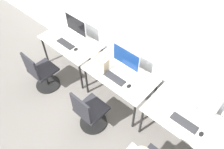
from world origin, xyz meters
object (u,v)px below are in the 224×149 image
at_px(office_chair_left, 42,74).
at_px(keyboard_right, 184,123).
at_px(keyboard_center, 114,78).
at_px(handbag, 100,62).
at_px(mouse_left, 76,49).
at_px(mouse_center, 129,86).
at_px(monitor_center, 126,58).
at_px(monitor_right, 200,99).
at_px(monitor_left, 76,26).
at_px(office_chair_center, 89,113).
at_px(keyboard_left, 66,44).
at_px(mouse_right, 201,134).

relative_size(office_chair_left, keyboard_right, 2.28).
relative_size(keyboard_center, keyboard_right, 1.00).
bearing_deg(handbag, mouse_left, -179.97).
bearing_deg(mouse_left, mouse_center, -0.84).
bearing_deg(monitor_center, monitor_right, 2.72).
height_order(monitor_left, handbag, monitor_left).
distance_m(keyboard_center, office_chair_center, 0.71).
bearing_deg(mouse_center, keyboard_left, 179.97).
height_order(monitor_left, keyboard_left, monitor_left).
xyz_separation_m(monitor_center, mouse_right, (1.53, -0.25, -0.24)).
height_order(office_chair_left, keyboard_center, office_chair_left).
bearing_deg(office_chair_left, office_chair_center, 0.13).
bearing_deg(office_chair_left, mouse_right, 12.85).
relative_size(office_chair_center, handbag, 3.03).
xyz_separation_m(keyboard_right, mouse_right, (0.26, -0.00, 0.01)).
bearing_deg(mouse_center, monitor_right, 17.80).
xyz_separation_m(mouse_left, keyboard_right, (2.28, -0.01, -0.01)).
distance_m(monitor_center, keyboard_center, 0.37).
relative_size(mouse_left, monitor_center, 0.17).
bearing_deg(mouse_right, monitor_right, 129.94).
relative_size(monitor_center, office_chair_center, 0.59).
height_order(keyboard_center, office_chair_center, office_chair_center).
bearing_deg(monitor_center, keyboard_right, -10.87).
bearing_deg(keyboard_center, office_chair_center, -90.38).
height_order(office_chair_left, handbag, handbag).
distance_m(mouse_left, office_chair_left, 0.80).
relative_size(keyboard_center, mouse_right, 4.43).
height_order(keyboard_left, keyboard_right, same).
relative_size(office_chair_center, mouse_right, 10.11).
relative_size(keyboard_right, handbag, 1.33).
distance_m(keyboard_left, mouse_center, 1.56).
bearing_deg(office_chair_left, keyboard_right, 14.17).
xyz_separation_m(mouse_center, keyboard_right, (0.99, 0.01, -0.01)).
relative_size(mouse_center, keyboard_right, 0.23).
bearing_deg(handbag, keyboard_left, -178.84).
relative_size(keyboard_left, mouse_right, 4.43).
xyz_separation_m(monitor_center, keyboard_right, (1.28, -0.24, -0.25)).
bearing_deg(handbag, monitor_left, 162.37).
height_order(office_chair_center, monitor_right, monitor_right).
relative_size(office_chair_left, handbag, 3.03).
bearing_deg(mouse_center, handbag, 178.30).
bearing_deg(office_chair_center, mouse_center, 65.48).
relative_size(monitor_center, keyboard_center, 1.34).
height_order(keyboard_left, mouse_center, mouse_center).
bearing_deg(monitor_center, handbag, -147.01).
xyz_separation_m(office_chair_left, mouse_center, (1.58, 0.64, 0.36)).
distance_m(mouse_left, monitor_center, 1.06).
relative_size(monitor_right, mouse_right, 5.96).
height_order(keyboard_left, monitor_right, monitor_right).
bearing_deg(monitor_left, monitor_center, -2.27).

